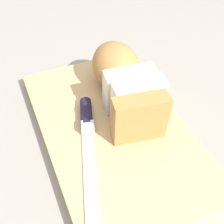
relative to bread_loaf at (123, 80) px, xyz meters
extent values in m
plane|color=gray|center=(0.06, -0.05, -0.07)|extent=(3.00, 3.00, 0.00)
cube|color=tan|center=(0.06, -0.05, -0.06)|extent=(0.42, 0.26, 0.03)
ellipsoid|color=#A8753D|center=(-0.05, 0.01, 0.00)|extent=(0.14, 0.11, 0.09)
cube|color=#F2E8CC|center=(0.03, 0.00, 0.00)|extent=(0.05, 0.10, 0.09)
cube|color=#F2E8CC|center=(0.07, 0.00, 0.00)|extent=(0.05, 0.10, 0.09)
cube|color=#A8753D|center=(0.10, -0.02, 0.00)|extent=(0.05, 0.10, 0.09)
cube|color=silver|center=(0.17, -0.14, -0.04)|extent=(0.23, 0.10, 0.00)
cylinder|color=black|center=(0.02, -0.09, -0.03)|extent=(0.07, 0.04, 0.02)
cube|color=silver|center=(0.05, -0.10, -0.03)|extent=(0.03, 0.03, 0.02)
sphere|color=#A8753D|center=(0.10, -0.01, -0.04)|extent=(0.00, 0.00, 0.00)
sphere|color=#A8753D|center=(0.11, -0.05, -0.04)|extent=(0.01, 0.01, 0.01)
sphere|color=#A8753D|center=(0.01, -0.02, -0.04)|extent=(0.01, 0.01, 0.01)
sphere|color=#A8753D|center=(0.10, -0.06, -0.04)|extent=(0.00, 0.00, 0.00)
camera|label=1|loc=(0.39, -0.20, 0.34)|focal=46.83mm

